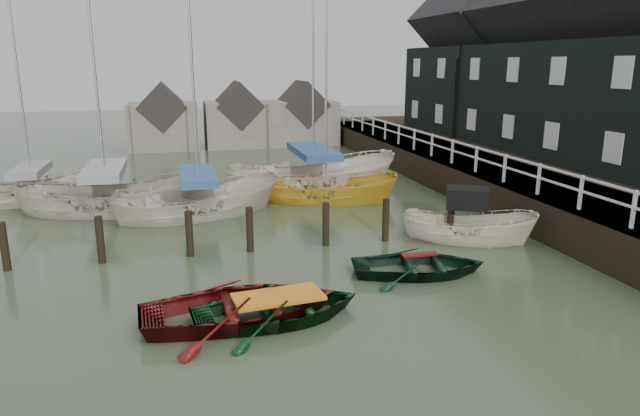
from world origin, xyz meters
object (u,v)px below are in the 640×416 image
object	(u,v)px
sailboat_a	(108,210)
rowboat_green	(279,319)
sailboat_c	(326,200)
sailboat_d	(313,189)
rowboat_dkgreen	(419,274)
sailboat_b	(200,213)
motorboat	(467,238)
sailboat_e	(34,200)
rowboat_red	(243,320)

from	to	relation	value
sailboat_a	rowboat_green	bearing A→B (deg)	-144.27
sailboat_c	sailboat_d	bearing A→B (deg)	22.09
rowboat_dkgreen	sailboat_b	world-z (taller)	sailboat_b
motorboat	sailboat_d	size ratio (longest dim) A/B	0.34
sailboat_c	sailboat_e	distance (m)	12.18
motorboat	sailboat_a	world-z (taller)	sailboat_a
sailboat_b	rowboat_dkgreen	bearing A→B (deg)	-160.46
sailboat_d	sailboat_e	bearing A→B (deg)	83.04
motorboat	sailboat_d	distance (m)	9.09
sailboat_e	sailboat_c	bearing A→B (deg)	-117.49
rowboat_dkgreen	sailboat_d	xyz separation A→B (m)	(-0.36, 10.90, 0.06)
motorboat	sailboat_e	world-z (taller)	sailboat_e
rowboat_green	motorboat	size ratio (longest dim) A/B	0.85
sailboat_b	sailboat_c	xyz separation A→B (m)	(5.24, 1.07, -0.05)
sailboat_a	sailboat_b	size ratio (longest dim) A/B	1.06
sailboat_a	sailboat_b	distance (m)	3.71
motorboat	rowboat_green	bearing A→B (deg)	148.33
rowboat_dkgreen	sailboat_d	world-z (taller)	sailboat_d
rowboat_dkgreen	motorboat	bearing A→B (deg)	-38.28
sailboat_d	sailboat_a	bearing A→B (deg)	98.05
rowboat_red	sailboat_e	bearing A→B (deg)	23.86
sailboat_b	sailboat_e	distance (m)	7.66
rowboat_green	motorboat	world-z (taller)	motorboat
rowboat_red	sailboat_a	size ratio (longest dim) A/B	0.38
motorboat	sailboat_b	size ratio (longest dim) A/B	0.41
motorboat	sailboat_e	distance (m)	17.59
rowboat_dkgreen	motorboat	world-z (taller)	motorboat
rowboat_red	rowboat_dkgreen	size ratio (longest dim) A/B	1.22
rowboat_red	rowboat_green	world-z (taller)	rowboat_red
sailboat_a	sailboat_e	distance (m)	4.04
rowboat_green	sailboat_c	size ratio (longest dim) A/B	0.40
rowboat_dkgreen	sailboat_c	world-z (taller)	sailboat_c
rowboat_dkgreen	sailboat_c	xyz separation A→B (m)	(-0.31, 8.92, 0.01)
sailboat_a	sailboat_b	world-z (taller)	sailboat_a
rowboat_red	rowboat_dkgreen	xyz separation A→B (m)	(5.04, 1.72, 0.00)
motorboat	sailboat_c	bearing A→B (deg)	52.03
sailboat_a	sailboat_d	xyz separation A→B (m)	(8.63, 1.70, -0.00)
sailboat_e	sailboat_a	bearing A→B (deg)	-142.54
rowboat_green	rowboat_dkgreen	world-z (taller)	rowboat_green
rowboat_dkgreen	sailboat_e	distance (m)	16.88
rowboat_green	sailboat_b	size ratio (longest dim) A/B	0.35
rowboat_green	sailboat_d	xyz separation A→B (m)	(3.88, 12.77, 0.06)
rowboat_dkgreen	sailboat_e	size ratio (longest dim) A/B	0.35
sailboat_a	sailboat_d	size ratio (longest dim) A/B	0.88
sailboat_c	sailboat_e	xyz separation A→B (m)	(-11.86, 2.78, 0.05)
motorboat	rowboat_dkgreen	bearing A→B (deg)	157.84
rowboat_dkgreen	sailboat_c	distance (m)	8.92
rowboat_green	sailboat_b	xyz separation A→B (m)	(-1.30, 9.72, 0.06)
sailboat_c	sailboat_a	bearing A→B (deg)	108.69
sailboat_b	sailboat_d	bearing A→B (deg)	-75.21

